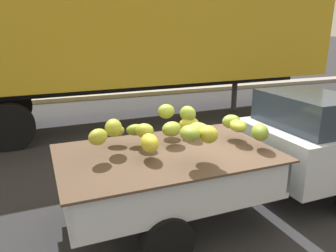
# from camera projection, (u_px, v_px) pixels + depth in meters

# --- Properties ---
(ground) EXTENTS (220.00, 220.00, 0.00)m
(ground) POSITION_uv_depth(u_px,v_px,m) (223.00, 205.00, 5.17)
(ground) COLOR #28282B
(curb_strip) EXTENTS (80.00, 0.80, 0.16)m
(curb_strip) POSITION_uv_depth(u_px,v_px,m) (107.00, 95.00, 13.48)
(curb_strip) COLOR gray
(curb_strip) RESTS_ON ground
(pickup_truck) EXTENTS (5.14, 1.90, 1.70)m
(pickup_truck) POSITION_uv_depth(u_px,v_px,m) (284.00, 146.00, 5.20)
(pickup_truck) COLOR silver
(pickup_truck) RESTS_ON ground
(semi_trailer) EXTENTS (12.09, 3.02, 3.95)m
(semi_trailer) POSITION_uv_depth(u_px,v_px,m) (139.00, 34.00, 9.29)
(semi_trailer) COLOR gold
(semi_trailer) RESTS_ON ground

